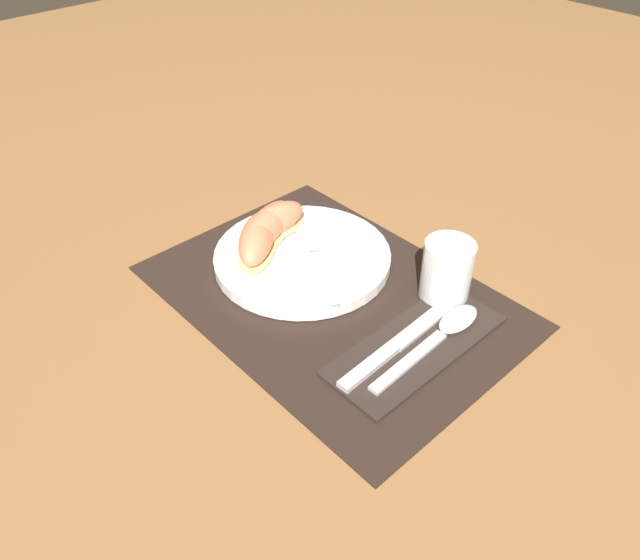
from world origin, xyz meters
TOP-DOWN VIEW (x-y plane):
  - ground_plane at (0.00, 0.00)m, footprint 3.00×3.00m
  - placemat at (0.00, 0.00)m, footprint 0.47×0.33m
  - plate at (-0.08, 0.02)m, footprint 0.24×0.24m
  - juice_glass at (0.10, 0.11)m, footprint 0.06×0.06m
  - napkin at (0.14, 0.01)m, footprint 0.09×0.24m
  - knife at (0.12, -0.00)m, footprint 0.03×0.23m
  - spoon at (0.15, 0.05)m, footprint 0.04×0.19m
  - fork at (-0.06, 0.02)m, footprint 0.17×0.11m
  - citrus_wedge_0 at (-0.14, 0.02)m, footprint 0.04×0.10m
  - citrus_wedge_1 at (-0.13, -0.00)m, footprint 0.10×0.14m
  - citrus_wedge_2 at (-0.12, -0.03)m, footprint 0.12×0.12m

SIDE VIEW (x-z plane):
  - ground_plane at x=0.00m, z-range 0.00..0.00m
  - placemat at x=0.00m, z-range 0.00..0.00m
  - napkin at x=0.14m, z-range 0.00..0.01m
  - knife at x=0.12m, z-range 0.01..0.01m
  - spoon at x=0.15m, z-range 0.01..0.02m
  - plate at x=-0.08m, z-range 0.00..0.02m
  - fork at x=-0.06m, z-range 0.02..0.02m
  - citrus_wedge_2 at x=-0.12m, z-range 0.02..0.06m
  - juice_glass at x=0.10m, z-range 0.00..0.08m
  - citrus_wedge_1 at x=-0.13m, z-range 0.02..0.06m
  - citrus_wedge_0 at x=-0.14m, z-range 0.02..0.06m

